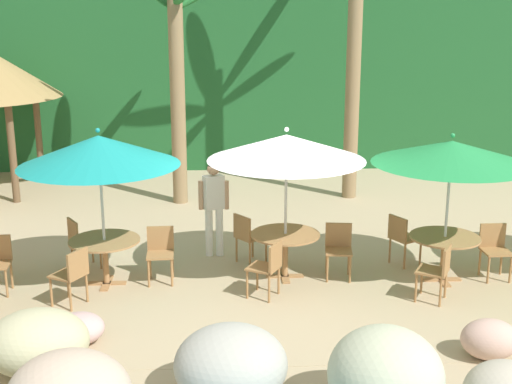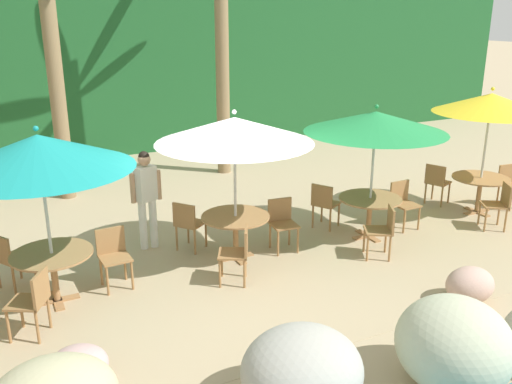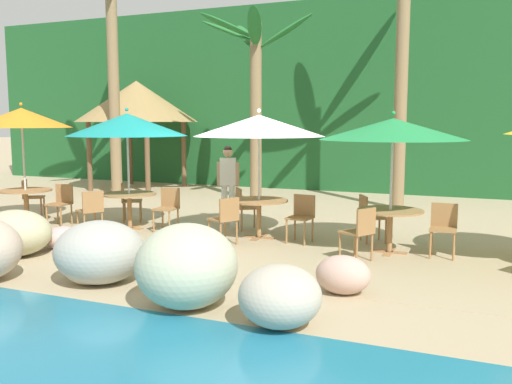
{
  "view_description": "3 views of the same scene",
  "coord_description": "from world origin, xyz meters",
  "px_view_note": "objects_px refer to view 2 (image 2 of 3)",
  "views": [
    {
      "loc": [
        -0.72,
        -10.11,
        4.25
      ],
      "look_at": [
        -0.27,
        0.42,
        1.39
      ],
      "focal_mm": 48.5,
      "sensor_mm": 36.0,
      "label": 1
    },
    {
      "loc": [
        -3.22,
        -7.27,
        3.86
      ],
      "look_at": [
        0.65,
        0.44,
        1.02
      ],
      "focal_mm": 38.73,
      "sensor_mm": 36.0,
      "label": 2
    },
    {
      "loc": [
        4.15,
        -9.28,
        2.21
      ],
      "look_at": [
        0.29,
        -0.1,
        0.94
      ],
      "focal_mm": 38.75,
      "sensor_mm": 36.0,
      "label": 3
    }
  ],
  "objects_px": {
    "dining_table_white": "(236,223)",
    "chair_yellow_inland": "(437,181)",
    "chair_green_inland": "(324,202)",
    "chair_teal_left": "(33,299)",
    "dining_table_green": "(370,204)",
    "waiter_in_white": "(146,193)",
    "chair_yellow_left": "(499,203)",
    "umbrella_white": "(234,130)",
    "dining_table_teal": "(53,261)",
    "chair_white_left": "(239,251)",
    "chair_green_left": "(384,228)",
    "chair_white_seaward": "(282,220)",
    "umbrella_green": "(376,122)",
    "dining_table_yellow": "(480,183)",
    "umbrella_yellow": "(491,103)",
    "chair_teal_inland": "(9,257)",
    "chair_teal_seaward": "(113,253)",
    "umbrella_teal": "(39,152)",
    "palm_tree_second": "(49,33)",
    "chair_yellow_seaward": "(510,183)",
    "chair_white_inland": "(188,222)",
    "chair_green_seaward": "(403,201)"
  },
  "relations": [
    {
      "from": "chair_teal_seaward",
      "to": "chair_green_seaward",
      "type": "bearing_deg",
      "value": -0.91
    },
    {
      "from": "chair_teal_left",
      "to": "dining_table_green",
      "type": "bearing_deg",
      "value": 7.21
    },
    {
      "from": "chair_green_inland",
      "to": "chair_yellow_inland",
      "type": "bearing_deg",
      "value": 1.67
    },
    {
      "from": "dining_table_yellow",
      "to": "chair_yellow_left",
      "type": "xyz_separation_m",
      "value": [
        -0.35,
        -0.78,
        -0.1
      ]
    },
    {
      "from": "umbrella_teal",
      "to": "chair_yellow_left",
      "type": "height_order",
      "value": "umbrella_teal"
    },
    {
      "from": "chair_yellow_left",
      "to": "palm_tree_second",
      "type": "xyz_separation_m",
      "value": [
        -6.85,
        5.48,
        2.93
      ]
    },
    {
      "from": "waiter_in_white",
      "to": "chair_green_left",
      "type": "bearing_deg",
      "value": -32.1
    },
    {
      "from": "chair_yellow_seaward",
      "to": "waiter_in_white",
      "type": "bearing_deg",
      "value": 170.09
    },
    {
      "from": "chair_teal_left",
      "to": "umbrella_green",
      "type": "bearing_deg",
      "value": 7.21
    },
    {
      "from": "dining_table_teal",
      "to": "chair_teal_left",
      "type": "distance_m",
      "value": 0.86
    },
    {
      "from": "chair_green_inland",
      "to": "umbrella_yellow",
      "type": "relative_size",
      "value": 0.35
    },
    {
      "from": "chair_teal_inland",
      "to": "chair_yellow_inland",
      "type": "distance_m",
      "value": 8.16
    },
    {
      "from": "umbrella_teal",
      "to": "dining_table_green",
      "type": "height_order",
      "value": "umbrella_teal"
    },
    {
      "from": "chair_teal_seaward",
      "to": "chair_yellow_left",
      "type": "relative_size",
      "value": 1.0
    },
    {
      "from": "chair_teal_seaward",
      "to": "dining_table_white",
      "type": "relative_size",
      "value": 0.79
    },
    {
      "from": "chair_teal_inland",
      "to": "chair_yellow_inland",
      "type": "relative_size",
      "value": 1.0
    },
    {
      "from": "chair_white_left",
      "to": "chair_green_seaward",
      "type": "height_order",
      "value": "same"
    },
    {
      "from": "umbrella_teal",
      "to": "chair_yellow_left",
      "type": "bearing_deg",
      "value": -6.11
    },
    {
      "from": "chair_white_inland",
      "to": "umbrella_green",
      "type": "relative_size",
      "value": 0.36
    },
    {
      "from": "chair_green_inland",
      "to": "chair_green_left",
      "type": "height_order",
      "value": "same"
    },
    {
      "from": "dining_table_green",
      "to": "umbrella_green",
      "type": "bearing_deg",
      "value": -178.21
    },
    {
      "from": "chair_white_left",
      "to": "chair_yellow_left",
      "type": "relative_size",
      "value": 1.0
    },
    {
      "from": "dining_table_white",
      "to": "chair_green_inland",
      "type": "distance_m",
      "value": 2.05
    },
    {
      "from": "chair_white_left",
      "to": "dining_table_yellow",
      "type": "bearing_deg",
      "value": 5.91
    },
    {
      "from": "umbrella_white",
      "to": "chair_yellow_inland",
      "type": "height_order",
      "value": "umbrella_white"
    },
    {
      "from": "chair_teal_inland",
      "to": "chair_white_seaward",
      "type": "distance_m",
      "value": 4.23
    },
    {
      "from": "chair_white_left",
      "to": "chair_yellow_seaward",
      "type": "xyz_separation_m",
      "value": [
        6.39,
        0.57,
        0.0
      ]
    },
    {
      "from": "chair_white_inland",
      "to": "umbrella_yellow",
      "type": "height_order",
      "value": "umbrella_yellow"
    },
    {
      "from": "chair_white_seaward",
      "to": "umbrella_green",
      "type": "distance_m",
      "value": 2.28
    },
    {
      "from": "chair_teal_inland",
      "to": "chair_yellow_inland",
      "type": "xyz_separation_m",
      "value": [
        8.16,
        0.03,
        0.0
      ]
    },
    {
      "from": "umbrella_white",
      "to": "umbrella_yellow",
      "type": "height_order",
      "value": "umbrella_yellow"
    },
    {
      "from": "dining_table_teal",
      "to": "chair_white_left",
      "type": "bearing_deg",
      "value": -13.83
    },
    {
      "from": "umbrella_green",
      "to": "chair_yellow_left",
      "type": "relative_size",
      "value": 2.78
    },
    {
      "from": "dining_table_green",
      "to": "umbrella_yellow",
      "type": "distance_m",
      "value": 3.16
    },
    {
      "from": "dining_table_teal",
      "to": "dining_table_green",
      "type": "bearing_deg",
      "value": -0.77
    },
    {
      "from": "umbrella_white",
      "to": "umbrella_green",
      "type": "relative_size",
      "value": 1.01
    },
    {
      "from": "palm_tree_second",
      "to": "dining_table_white",
      "type": "bearing_deg",
      "value": -66.17
    },
    {
      "from": "dining_table_white",
      "to": "chair_yellow_inland",
      "type": "bearing_deg",
      "value": 6.27
    },
    {
      "from": "umbrella_white",
      "to": "chair_yellow_inland",
      "type": "relative_size",
      "value": 2.83
    },
    {
      "from": "dining_table_green",
      "to": "chair_yellow_left",
      "type": "bearing_deg",
      "value": -17.56
    },
    {
      "from": "waiter_in_white",
      "to": "chair_yellow_left",
      "type": "bearing_deg",
      "value": -18.74
    },
    {
      "from": "umbrella_white",
      "to": "chair_yellow_seaward",
      "type": "xyz_separation_m",
      "value": [
        6.08,
        -0.22,
        -1.62
      ]
    },
    {
      "from": "chair_white_seaward",
      "to": "umbrella_green",
      "type": "xyz_separation_m",
      "value": [
        1.64,
        -0.24,
        1.57
      ]
    },
    {
      "from": "umbrella_white",
      "to": "chair_green_inland",
      "type": "relative_size",
      "value": 2.83
    },
    {
      "from": "chair_teal_seaward",
      "to": "chair_yellow_left",
      "type": "xyz_separation_m",
      "value": [
        6.85,
        -0.95,
        0.0
      ]
    },
    {
      "from": "umbrella_white",
      "to": "dining_table_yellow",
      "type": "distance_m",
      "value": 5.44
    },
    {
      "from": "chair_yellow_left",
      "to": "chair_white_inland",
      "type": "bearing_deg",
      "value": 163.48
    },
    {
      "from": "chair_teal_inland",
      "to": "chair_teal_left",
      "type": "height_order",
      "value": "same"
    },
    {
      "from": "chair_green_inland",
      "to": "chair_green_left",
      "type": "xyz_separation_m",
      "value": [
        0.17,
        -1.48,
        0.0
      ]
    },
    {
      "from": "chair_yellow_inland",
      "to": "palm_tree_second",
      "type": "height_order",
      "value": "palm_tree_second"
    }
  ]
}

